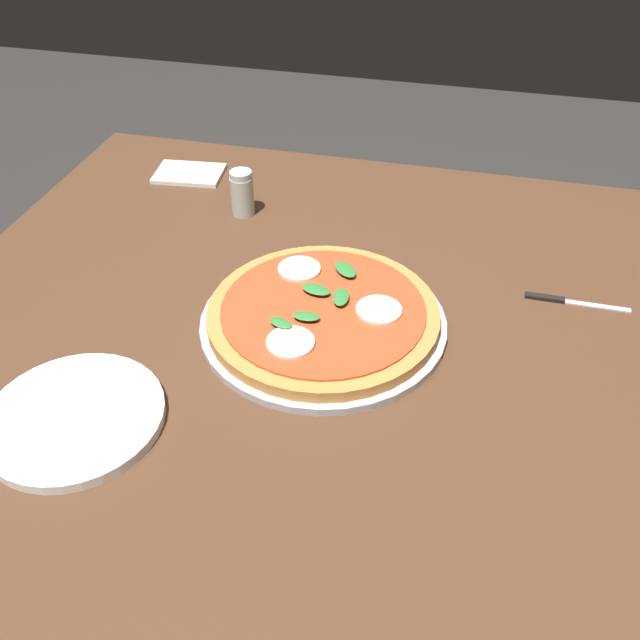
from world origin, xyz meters
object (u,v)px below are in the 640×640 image
(serving_tray, at_px, (320,322))
(napkin, at_px, (189,174))
(dining_table, at_px, (318,387))
(pepper_shaker, at_px, (242,193))
(pizza, at_px, (320,313))
(knife, at_px, (563,301))
(plate_white, at_px, (75,417))

(serving_tray, distance_m, napkin, 0.53)
(serving_tray, relative_size, napkin, 2.73)
(dining_table, bearing_deg, pepper_shaker, 124.79)
(pizza, distance_m, pepper_shaker, 0.35)
(dining_table, xyz_separation_m, pepper_shaker, (-0.21, 0.31, 0.13))
(knife, bearing_deg, dining_table, -152.83)
(plate_white, xyz_separation_m, knife, (0.59, 0.39, -0.00))
(napkin, height_order, pepper_shaker, pepper_shaker)
(knife, bearing_deg, napkin, 160.79)
(dining_table, height_order, plate_white, plate_white)
(plate_white, relative_size, pepper_shaker, 2.70)
(serving_tray, bearing_deg, napkin, 132.92)
(serving_tray, distance_m, knife, 0.37)
(plate_white, bearing_deg, napkin, 99.67)
(serving_tray, bearing_deg, plate_white, -134.75)
(pizza, distance_m, plate_white, 0.36)
(napkin, bearing_deg, knife, -19.21)
(napkin, bearing_deg, serving_tray, -47.08)
(plate_white, height_order, knife, plate_white)
(dining_table, relative_size, pizza, 3.61)
(serving_tray, distance_m, pizza, 0.02)
(knife, bearing_deg, serving_tray, -157.68)
(knife, height_order, pepper_shaker, pepper_shaker)
(pizza, distance_m, knife, 0.37)
(napkin, bearing_deg, dining_table, -49.03)
(pizza, distance_m, napkin, 0.53)
(serving_tray, distance_m, pepper_shaker, 0.35)
(dining_table, height_order, pizza, pizza)
(napkin, xyz_separation_m, knife, (0.70, -0.25, -0.00))
(serving_tray, height_order, plate_white, plate_white)
(dining_table, relative_size, knife, 7.78)
(serving_tray, distance_m, plate_white, 0.36)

